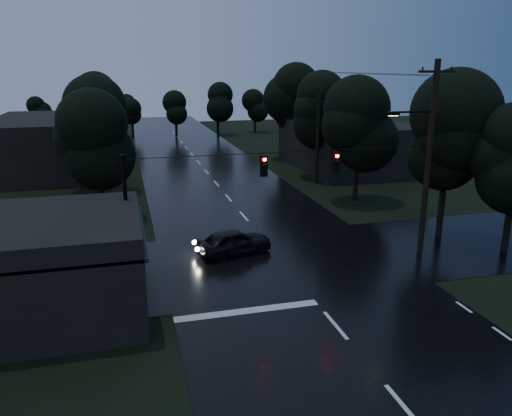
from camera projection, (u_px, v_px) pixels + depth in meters
name	position (u px, v px, depth m)	size (l,w,h in m)	color
ground	(405.00, 408.00, 14.60)	(160.00, 160.00, 0.00)	black
main_road	(216.00, 184.00, 42.47)	(12.00, 120.00, 0.02)	black
cross_street	(280.00, 260.00, 25.75)	(60.00, 9.00, 0.02)	black
building_far_right	(348.00, 145.00, 49.06)	(10.00, 14.00, 4.40)	black
building_far_left	(52.00, 144.00, 47.60)	(10.00, 16.00, 5.00)	black
utility_pole_main	(427.00, 156.00, 25.22)	(3.50, 0.30, 10.00)	black
utility_pole_far	(318.00, 138.00, 41.61)	(2.00, 0.30, 7.50)	black
anchor_pole_left	(127.00, 222.00, 22.14)	(0.18, 0.18, 6.00)	black
span_signals	(300.00, 163.00, 23.51)	(15.00, 0.37, 1.12)	black
tree_corner_near	(449.00, 135.00, 27.52)	(4.48, 4.48, 9.44)	black
tree_left_a	(97.00, 139.00, 31.37)	(3.92, 3.92, 8.26)	black
tree_left_b	(93.00, 120.00, 38.55)	(4.20, 4.20, 8.85)	black
tree_left_c	(91.00, 106.00, 47.59)	(4.48, 4.48, 9.44)	black
tree_right_a	(359.00, 125.00, 35.73)	(4.20, 4.20, 8.85)	black
tree_right_b	(324.00, 110.00, 43.21)	(4.48, 4.48, 9.44)	black
tree_right_c	(293.00, 98.00, 52.55)	(4.76, 4.76, 10.03)	black
car	(234.00, 242.00, 26.44)	(1.62, 4.04, 1.38)	black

